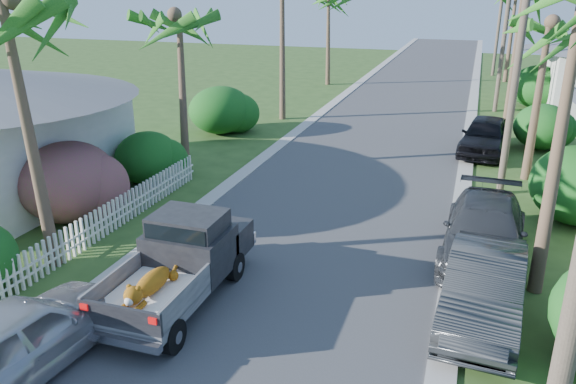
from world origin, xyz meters
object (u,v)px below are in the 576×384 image
(palm_l_b, at_px, (177,16))
(parked_car_ln, at_px, (21,337))
(pickup_truck, at_px, (185,257))
(palm_r_b, at_px, (549,23))
(parked_car_rf, at_px, (485,136))
(utility_pole_d, at_px, (500,19))
(utility_pole_c, at_px, (505,33))
(parked_car_rm, at_px, (484,231))
(parked_car_rn, at_px, (484,289))
(palm_l_a, at_px, (7,0))
(utility_pole_b, at_px, (517,68))

(palm_l_b, bearing_deg, parked_car_ln, -75.94)
(pickup_truck, bearing_deg, palm_r_b, 54.61)
(parked_car_rf, relative_size, utility_pole_d, 0.54)
(pickup_truck, xyz_separation_m, utility_pole_c, (7.58, 25.08, 3.59))
(parked_car_rm, bearing_deg, palm_l_b, 161.35)
(parked_car_ln, bearing_deg, parked_car_rm, -130.04)
(parked_car_rf, xyz_separation_m, parked_car_ln, (-8.60, -19.09, -0.03))
(parked_car_rn, height_order, utility_pole_c, utility_pole_c)
(parked_car_rn, xyz_separation_m, parked_car_ln, (-8.60, -4.84, 0.01))
(parked_car_rf, xyz_separation_m, palm_l_a, (-11.20, -15.31, 6.11))
(palm_r_b, relative_size, utility_pole_c, 0.80)
(pickup_truck, bearing_deg, utility_pole_d, 79.29)
(parked_car_ln, relative_size, utility_pole_b, 0.52)
(parked_car_ln, relative_size, utility_pole_c, 0.52)
(palm_l_a, distance_m, utility_pole_d, 41.77)
(parked_car_rm, relative_size, utility_pole_d, 0.60)
(parked_car_rm, xyz_separation_m, utility_pole_d, (0.60, 35.60, 3.82))
(palm_r_b, xyz_separation_m, utility_pole_c, (-1.00, 13.00, -1.35))
(pickup_truck, relative_size, palm_r_b, 0.71)
(palm_l_a, relative_size, palm_r_b, 1.14)
(utility_pole_c, bearing_deg, utility_pole_b, -90.00)
(parked_car_rm, height_order, utility_pole_b, utility_pole_b)
(parked_car_rm, distance_m, utility_pole_c, 20.96)
(parked_car_rn, relative_size, parked_car_rf, 0.98)
(parked_car_rf, distance_m, utility_pole_c, 10.41)
(pickup_truck, height_order, utility_pole_d, utility_pole_d)
(parked_car_rf, xyz_separation_m, palm_l_b, (-11.80, -6.31, 5.32))
(parked_car_ln, height_order, palm_r_b, palm_r_b)
(palm_l_a, xyz_separation_m, utility_pole_b, (11.80, 10.00, -2.33))
(palm_l_b, relative_size, utility_pole_b, 0.82)
(palm_l_a, bearing_deg, palm_r_b, 43.15)
(parked_car_rn, xyz_separation_m, utility_pole_c, (0.60, 23.94, 3.82))
(utility_pole_c, bearing_deg, utility_pole_d, 90.00)
(parked_car_ln, bearing_deg, palm_l_b, -69.55)
(pickup_truck, relative_size, palm_l_b, 0.69)
(pickup_truck, xyz_separation_m, parked_car_ln, (-1.62, -3.69, -0.21))
(parked_car_rn, distance_m, palm_l_a, 12.82)
(utility_pole_d, bearing_deg, parked_car_ln, -101.87)
(parked_car_rm, xyz_separation_m, palm_l_b, (-11.80, 4.60, 5.37))
(palm_l_a, xyz_separation_m, utility_pole_d, (11.80, 40.00, -2.33))
(palm_r_b, relative_size, utility_pole_b, 0.80)
(palm_l_a, relative_size, utility_pole_b, 0.91)
(parked_car_rm, relative_size, utility_pole_b, 0.60)
(utility_pole_d, bearing_deg, utility_pole_c, -90.00)
(parked_car_rm, relative_size, parked_car_ln, 1.15)
(parked_car_rm, bearing_deg, parked_car_rf, 92.64)
(palm_l_a, bearing_deg, parked_car_rn, 5.40)
(parked_car_rf, relative_size, utility_pole_c, 0.54)
(utility_pole_b, bearing_deg, pickup_truck, -126.95)
(pickup_truck, bearing_deg, parked_car_ln, -113.62)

